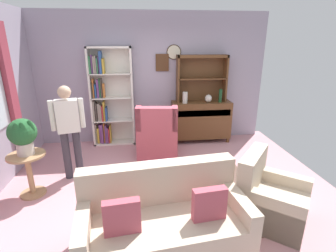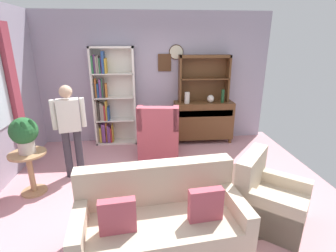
{
  "view_description": "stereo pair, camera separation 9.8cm",
  "coord_description": "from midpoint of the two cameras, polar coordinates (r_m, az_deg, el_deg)",
  "views": [
    {
      "loc": [
        -0.34,
        -3.51,
        2.22
      ],
      "look_at": [
        0.1,
        0.2,
        0.95
      ],
      "focal_mm": 27.18,
      "sensor_mm": 36.0,
      "label": 1
    },
    {
      "loc": [
        -0.24,
        -3.52,
        2.22
      ],
      "look_at": [
        0.1,
        0.2,
        0.95
      ],
      "focal_mm": 27.18,
      "sensor_mm": 36.0,
      "label": 2
    }
  ],
  "objects": [
    {
      "name": "bookshelf",
      "position": [
        5.64,
        -13.81,
        5.8
      ],
      "size": [
        0.9,
        0.3,
        2.1
      ],
      "color": "silver",
      "rests_on": "ground_plane"
    },
    {
      "name": "ground_plane",
      "position": [
        4.18,
        -1.76,
        -13.52
      ],
      "size": [
        5.4,
        4.6,
        0.02
      ],
      "primitive_type": "cube",
      "color": "#C68C93"
    },
    {
      "name": "wall_back",
      "position": [
        5.71,
        -3.82,
        10.52
      ],
      "size": [
        5.0,
        0.09,
        2.8
      ],
      "color": "#A399AD",
      "rests_on": "ground_plane"
    },
    {
      "name": "armchair_floral",
      "position": [
        3.6,
        21.06,
        -15.12
      ],
      "size": [
        1.08,
        1.07,
        0.88
      ],
      "color": "beige",
      "rests_on": "ground_plane"
    },
    {
      "name": "person_reading",
      "position": [
        4.39,
        -21.97,
        -0.05
      ],
      "size": [
        0.52,
        0.28,
        1.56
      ],
      "color": "#38333D",
      "rests_on": "ground_plane"
    },
    {
      "name": "bottle_wine",
      "position": [
        5.68,
        11.18,
        6.68
      ],
      "size": [
        0.07,
        0.07,
        0.29
      ],
      "primitive_type": "cylinder",
      "color": "#194223",
      "rests_on": "sideboard"
    },
    {
      "name": "potted_plant_large",
      "position": [
        4.11,
        -30.4,
        -1.59
      ],
      "size": [
        0.38,
        0.38,
        0.53
      ],
      "color": "beige",
      "rests_on": "plant_stand"
    },
    {
      "name": "sideboard",
      "position": [
        5.8,
        6.9,
        1.48
      ],
      "size": [
        1.3,
        0.45,
        0.92
      ],
      "color": "brown",
      "rests_on": "ground_plane"
    },
    {
      "name": "area_rug",
      "position": [
        3.94,
        1.65,
        -15.48
      ],
      "size": [
        2.44,
        1.9,
        0.01
      ],
      "primitive_type": "cube",
      "color": "brown",
      "rests_on": "ground_plane"
    },
    {
      "name": "wingback_chair",
      "position": [
        5.07,
        -2.94,
        -2.51
      ],
      "size": [
        0.87,
        0.89,
        1.05
      ],
      "color": "#B74C5B",
      "rests_on": "ground_plane"
    },
    {
      "name": "vase_round",
      "position": [
        5.64,
        8.54,
        6.13
      ],
      "size": [
        0.15,
        0.15,
        0.17
      ],
      "primitive_type": "ellipsoid",
      "color": "beige",
      "rests_on": "sideboard"
    },
    {
      "name": "vase_tall",
      "position": [
        5.51,
        3.34,
        6.38
      ],
      "size": [
        0.11,
        0.11,
        0.24
      ],
      "primitive_type": "cylinder",
      "color": "beige",
      "rests_on": "sideboard"
    },
    {
      "name": "plant_stand",
      "position": [
        4.33,
        -29.31,
        -8.61
      ],
      "size": [
        0.52,
        0.52,
        0.66
      ],
      "color": "#A87F56",
      "rests_on": "ground_plane"
    },
    {
      "name": "couch_floral",
      "position": [
        3.0,
        -1.97,
        -20.78
      ],
      "size": [
        1.88,
        1.04,
        0.9
      ],
      "color": "beige",
      "rests_on": "ground_plane"
    },
    {
      "name": "sideboard_hutch",
      "position": [
        5.69,
        7.06,
        11.96
      ],
      "size": [
        1.1,
        0.26,
        1.0
      ],
      "color": "brown",
      "rests_on": "sideboard"
    }
  ]
}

